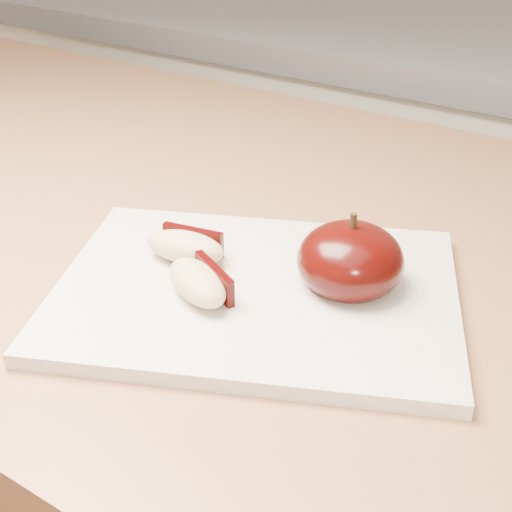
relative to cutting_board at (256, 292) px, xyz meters
The scene contains 5 objects.
back_cabinet 0.92m from the cutting_board, 90.11° to the left, with size 2.40×0.62×0.94m.
cutting_board is the anchor object (origin of this frame).
apple_half 0.07m from the cutting_board, 36.35° to the left, with size 0.08×0.08×0.06m.
apple_wedge_a 0.07m from the cutting_board, behind, with size 0.07×0.04×0.02m.
apple_wedge_b 0.05m from the cutting_board, 128.47° to the right, with size 0.07×0.06×0.02m.
Camera 1 is at (0.24, 0.03, 1.19)m, focal length 50.00 mm.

